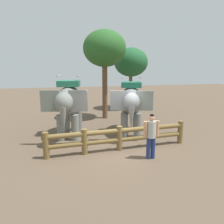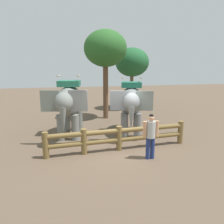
{
  "view_description": "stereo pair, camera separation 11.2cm",
  "coord_description": "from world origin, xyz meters",
  "views": [
    {
      "loc": [
        -2.47,
        -8.57,
        3.5
      ],
      "look_at": [
        0.0,
        1.19,
        1.4
      ],
      "focal_mm": 35.15,
      "sensor_mm": 36.0,
      "label": 1
    },
    {
      "loc": [
        -2.37,
        -8.6,
        3.5
      ],
      "look_at": [
        0.0,
        1.19,
        1.4
      ],
      "focal_mm": 35.15,
      "sensor_mm": 36.0,
      "label": 2
    }
  ],
  "objects": [
    {
      "name": "tree_far_left",
      "position": [
        3.5,
        8.74,
        3.8
      ],
      "size": [
        2.73,
        2.73,
        4.99
      ],
      "color": "brown",
      "rests_on": "ground"
    },
    {
      "name": "tree_back_center",
      "position": [
        0.69,
        5.87,
        4.59
      ],
      "size": [
        2.8,
        2.8,
        5.85
      ],
      "color": "brown",
      "rests_on": "ground"
    },
    {
      "name": "log_fence",
      "position": [
        -0.0,
        -0.08,
        0.6
      ],
      "size": [
        6.2,
        0.56,
        1.05
      ],
      "color": "brown",
      "rests_on": "ground"
    },
    {
      "name": "elephant_near_left",
      "position": [
        -1.91,
        2.37,
        1.73
      ],
      "size": [
        2.22,
        3.67,
        3.08
      ],
      "color": "slate",
      "rests_on": "ground"
    },
    {
      "name": "ground_plane",
      "position": [
        0.0,
        0.0,
        0.0
      ],
      "size": [
        60.0,
        60.0,
        0.0
      ],
      "primitive_type": "plane",
      "color": "brown"
    },
    {
      "name": "tourist_woman_in_black",
      "position": [
        0.93,
        -1.22,
        1.02
      ],
      "size": [
        0.62,
        0.35,
        1.76
      ],
      "color": "navy",
      "rests_on": "ground"
    },
    {
      "name": "elephant_center",
      "position": [
        1.25,
        2.09,
        1.66
      ],
      "size": [
        2.41,
        3.54,
        2.96
      ],
      "color": "slate",
      "rests_on": "ground"
    }
  ]
}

